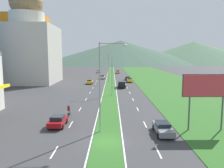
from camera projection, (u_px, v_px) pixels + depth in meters
ground_plane at (107, 142)px, 23.91m from camera, size 600.00×600.00×0.00m
grass_median at (111, 81)px, 83.43m from camera, size 3.20×240.00×0.06m
grass_verge_right at (165, 81)px, 83.40m from camera, size 24.00×240.00×0.06m
lane_dash_left_2 at (55, 152)px, 21.43m from camera, size 0.16×2.80×0.01m
lane_dash_left_3 at (71, 124)px, 30.10m from camera, size 0.16×2.80×0.01m
lane_dash_left_4 at (80, 109)px, 38.78m from camera, size 0.16×2.80×0.01m
lane_dash_left_5 at (86, 99)px, 47.45m from camera, size 0.16×2.80×0.01m
lane_dash_left_6 at (90, 93)px, 56.13m from camera, size 0.16×2.80×0.01m
lane_dash_left_7 at (93, 88)px, 64.80m from camera, size 0.16×2.80×0.01m
lane_dash_left_8 at (95, 84)px, 73.47m from camera, size 0.16×2.80×0.01m
lane_dash_left_9 at (97, 81)px, 82.15m from camera, size 0.16×2.80×0.01m
lane_dash_right_2 at (159, 152)px, 21.41m from camera, size 0.16×2.80×0.01m
lane_dash_right_3 at (145, 124)px, 30.09m from camera, size 0.16×2.80×0.01m
lane_dash_right_4 at (138, 109)px, 38.76m from camera, size 0.16×2.80×0.01m
lane_dash_right_5 at (133, 99)px, 47.44m from camera, size 0.16×2.80×0.01m
lane_dash_right_6 at (130, 93)px, 56.11m from camera, size 0.16×2.80×0.01m
lane_dash_right_7 at (128, 88)px, 64.79m from camera, size 0.16×2.80×0.01m
lane_dash_right_8 at (126, 84)px, 73.46m from camera, size 0.16×2.80×0.01m
lane_dash_right_9 at (124, 81)px, 82.14m from camera, size 0.16×2.80×0.01m
edge_line_median_left at (106, 81)px, 83.43m from camera, size 0.16×240.00×0.01m
edge_line_median_right at (115, 81)px, 83.43m from camera, size 0.16×240.00×0.01m
domed_building at (29, 45)px, 76.01m from camera, size 19.02×19.02×32.95m
midrise_colored at (27, 47)px, 97.97m from camera, size 17.10×17.10×27.07m
hill_far_left at (16, 50)px, 265.44m from camera, size 152.65×152.65×33.06m
hill_far_center at (121, 52)px, 281.16m from camera, size 200.29×200.29×29.23m
hill_far_right at (194, 52)px, 293.89m from camera, size 181.39×181.39×28.59m
street_lamp_near at (103, 82)px, 26.33m from camera, size 3.33×0.31×10.97m
street_lamp_mid at (111, 74)px, 51.75m from camera, size 2.94×0.41×9.09m
street_lamp_far at (110, 66)px, 76.93m from camera, size 3.49×0.40×10.51m
billboard_roadside at (207, 88)px, 26.99m from camera, size 6.12×0.28×7.14m
car_0 at (118, 72)px, 119.44m from camera, size 2.02×4.41×1.54m
car_1 at (128, 78)px, 85.78m from camera, size 1.93×4.15×1.41m
car_2 at (58, 121)px, 29.33m from camera, size 2.02×4.21×1.46m
car_4 at (163, 128)px, 26.35m from camera, size 1.93×4.69×1.42m
car_5 at (90, 82)px, 74.11m from camera, size 1.93×4.49×1.37m
car_6 at (103, 77)px, 90.25m from camera, size 1.94×4.57×1.52m
car_7 at (99, 71)px, 122.96m from camera, size 1.92×4.51×1.47m
car_8 at (130, 80)px, 78.45m from camera, size 1.88×4.57×1.53m
pickup_truck_0 at (122, 84)px, 64.97m from camera, size 2.18×5.40×2.00m
motorcycle_rider at (69, 111)px, 34.32m from camera, size 0.36×2.00×1.80m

